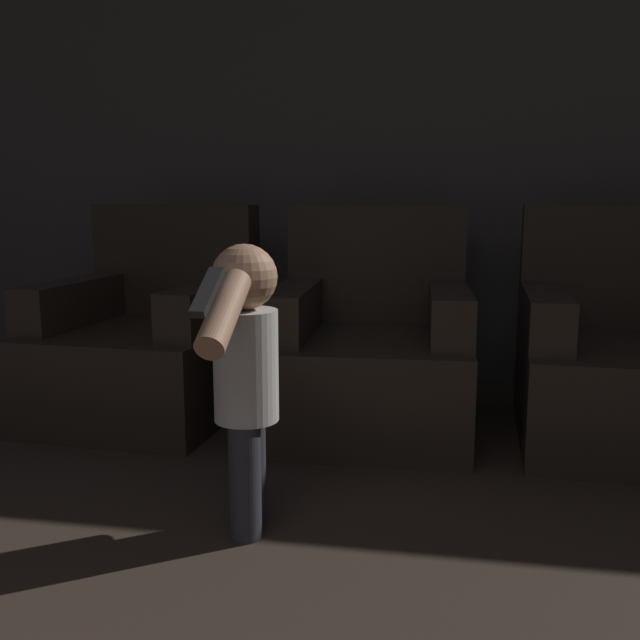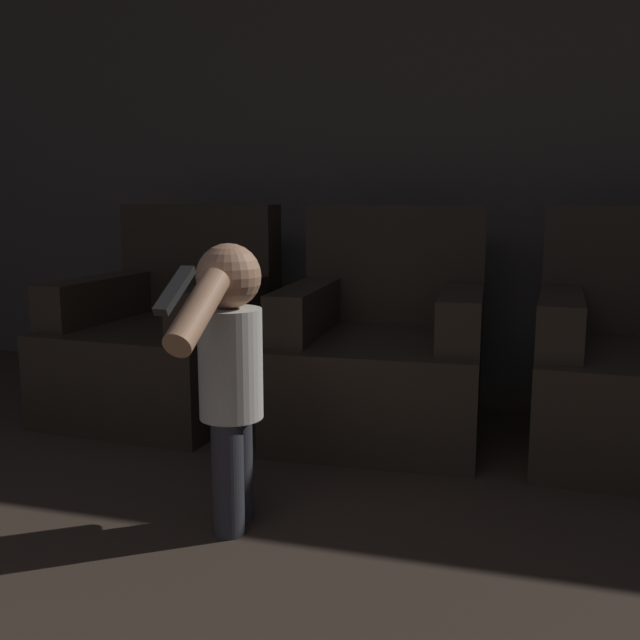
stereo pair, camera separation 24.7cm
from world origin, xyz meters
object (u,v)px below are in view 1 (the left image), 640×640
armchair_middle (371,352)px  person_toddler (245,366)px  armchair_left (149,344)px  armchair_right (624,362)px

armchair_middle → person_toddler: size_ratio=1.13×
armchair_left → person_toddler: (0.77, -1.07, 0.18)m
armchair_left → person_toddler: size_ratio=1.14×
armchair_left → person_toddler: bearing=-51.3°
armchair_middle → armchair_right: 1.02m
armchair_middle → armchair_right: same height
armchair_middle → armchair_right: (1.02, 0.00, 0.00)m
armchair_middle → person_toddler: (-0.24, -1.07, 0.18)m
armchair_left → armchair_right: 2.03m
armchair_left → armchair_right: (2.03, 0.00, 0.00)m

